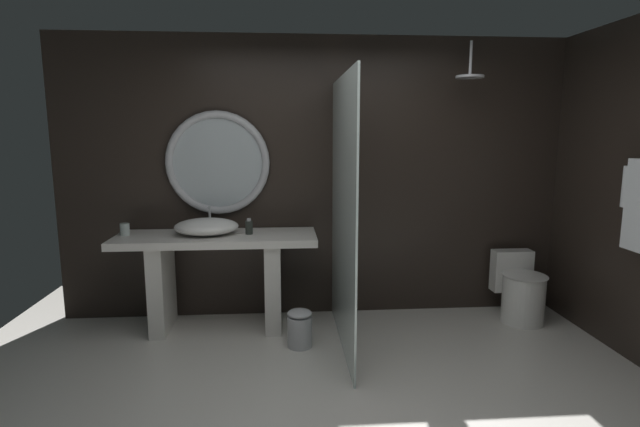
# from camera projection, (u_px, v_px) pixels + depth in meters

# --- Properties ---
(ground_plane) EXTENTS (5.76, 5.76, 0.00)m
(ground_plane) POSITION_uv_depth(u_px,v_px,m) (342.00, 422.00, 2.95)
(ground_plane) COLOR silver
(back_wall_panel) EXTENTS (4.80, 0.10, 2.60)m
(back_wall_panel) POSITION_uv_depth(u_px,v_px,m) (319.00, 179.00, 4.61)
(back_wall_panel) COLOR black
(back_wall_panel) RESTS_ON ground_plane
(vanity_counter) EXTENTS (1.74, 0.59, 0.85)m
(vanity_counter) POSITION_uv_depth(u_px,v_px,m) (217.00, 268.00, 4.30)
(vanity_counter) COLOR silver
(vanity_counter) RESTS_ON ground_plane
(vessel_sink) EXTENTS (0.55, 0.45, 0.22)m
(vessel_sink) POSITION_uv_depth(u_px,v_px,m) (207.00, 227.00, 4.26)
(vessel_sink) COLOR white
(vessel_sink) RESTS_ON vanity_counter
(tumbler_cup) EXTENTS (0.08, 0.08, 0.10)m
(tumbler_cup) POSITION_uv_depth(u_px,v_px,m) (125.00, 229.00, 4.22)
(tumbler_cup) COLOR silver
(tumbler_cup) RESTS_ON vanity_counter
(soap_dispenser) EXTENTS (0.06, 0.06, 0.14)m
(soap_dispenser) POSITION_uv_depth(u_px,v_px,m) (249.00, 227.00, 4.27)
(soap_dispenser) COLOR #282D28
(soap_dispenser) RESTS_ON vanity_counter
(round_wall_mirror) EXTENTS (0.94, 0.07, 0.94)m
(round_wall_mirror) POSITION_uv_depth(u_px,v_px,m) (218.00, 163.00, 4.42)
(round_wall_mirror) COLOR #B7B7BC
(shower_glass_panel) EXTENTS (0.02, 1.47, 2.17)m
(shower_glass_panel) POSITION_uv_depth(u_px,v_px,m) (343.00, 215.00, 3.88)
(shower_glass_panel) COLOR silver
(shower_glass_panel) RESTS_ON ground_plane
(rain_shower_head) EXTENTS (0.24, 0.24, 0.31)m
(rain_shower_head) POSITION_uv_depth(u_px,v_px,m) (470.00, 74.00, 4.17)
(rain_shower_head) COLOR #B7B7BC
(toilet) EXTENTS (0.40, 0.55, 0.62)m
(toilet) POSITION_uv_depth(u_px,v_px,m) (520.00, 291.00, 4.53)
(toilet) COLOR white
(toilet) RESTS_ON ground_plane
(waste_bin) EXTENTS (0.20, 0.20, 0.31)m
(waste_bin) POSITION_uv_depth(u_px,v_px,m) (300.00, 328.00, 3.97)
(waste_bin) COLOR #B7B7BC
(waste_bin) RESTS_ON ground_plane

